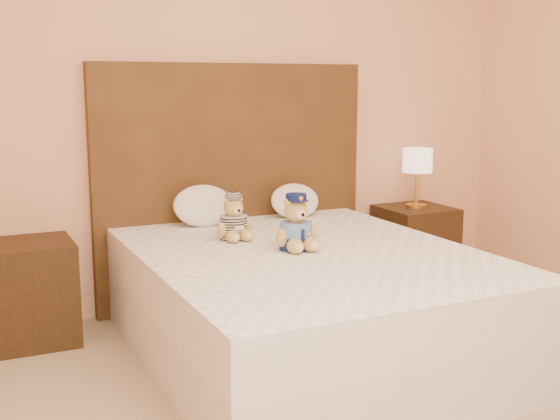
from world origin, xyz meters
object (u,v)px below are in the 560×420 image
at_px(bed, 306,303).
at_px(nightstand_right, 414,247).
at_px(lamp, 417,163).
at_px(teddy_prisoner, 234,218).
at_px(pillow_right, 295,199).
at_px(teddy_police, 296,222).
at_px(pillow_left, 204,204).
at_px(nightstand_left, 31,292).

height_order(bed, nightstand_right, same).
xyz_separation_m(lamp, teddy_prisoner, (-1.49, -0.41, -0.18)).
bearing_deg(pillow_right, teddy_prisoner, -143.23).
bearing_deg(teddy_police, pillow_left, 104.76).
relative_size(teddy_police, teddy_prisoner, 1.17).
relative_size(nightstand_right, teddy_police, 1.95).
bearing_deg(bed, nightstand_left, 147.38).
distance_m(bed, nightstand_left, 1.48).
relative_size(bed, teddy_police, 7.09).
relative_size(teddy_police, pillow_right, 0.87).
bearing_deg(pillow_left, nightstand_right, -1.14).
distance_m(lamp, teddy_police, 1.50).
bearing_deg(pillow_left, lamp, -1.14).
xyz_separation_m(lamp, pillow_right, (-0.90, 0.03, -0.18)).
bearing_deg(nightstand_right, pillow_right, 178.10).
xyz_separation_m(nightstand_left, pillow_right, (1.60, 0.03, 0.39)).
relative_size(nightstand_right, pillow_left, 1.49).
height_order(nightstand_right, lamp, lamp).
height_order(bed, teddy_police, teddy_police).
height_order(bed, lamp, lamp).
distance_m(teddy_prisoner, pillow_left, 0.44).
bearing_deg(pillow_left, teddy_police, -74.39).
distance_m(bed, teddy_police, 0.42).
relative_size(lamp, teddy_police, 1.42).
bearing_deg(nightstand_left, pillow_right, 1.08).
bearing_deg(lamp, teddy_police, -149.69).
bearing_deg(teddy_prisoner, nightstand_right, 10.48).
bearing_deg(nightstand_left, bed, -32.62).
bearing_deg(teddy_prisoner, nightstand_left, 153.34).
xyz_separation_m(teddy_police, pillow_left, (-0.22, 0.78, -0.01)).
bearing_deg(pillow_right, bed, -112.64).
relative_size(bed, pillow_right, 6.16).
bearing_deg(pillow_right, lamp, -1.90).
bearing_deg(nightstand_left, nightstand_right, 0.00).
distance_m(lamp, pillow_left, 1.52).
bearing_deg(bed, pillow_right, 67.36).
xyz_separation_m(nightstand_left, lamp, (2.50, 0.00, 0.57)).
distance_m(nightstand_right, pillow_left, 1.56).
bearing_deg(pillow_left, bed, -72.83).
height_order(nightstand_left, lamp, lamp).
distance_m(nightstand_right, teddy_prisoner, 1.59).
height_order(teddy_police, pillow_right, teddy_police).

